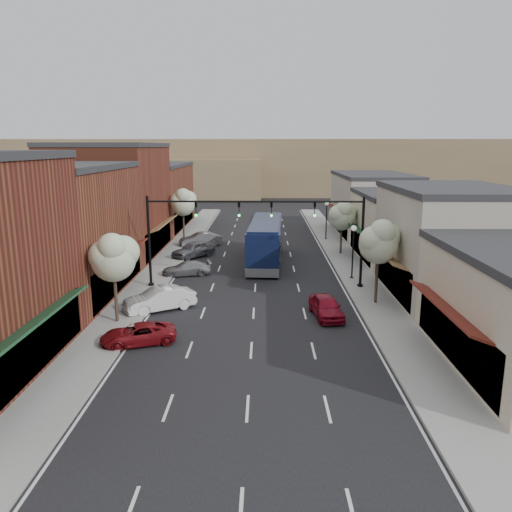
{
  "coord_description": "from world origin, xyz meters",
  "views": [
    {
      "loc": [
        0.66,
        -28.75,
        10.61
      ],
      "look_at": [
        0.04,
        9.27,
        2.2
      ],
      "focal_mm": 35.0,
      "sensor_mm": 36.0,
      "label": 1
    }
  ],
  "objects_px": {
    "tree_left_near": "(114,256)",
    "parked_car_e": "(201,239)",
    "parked_car_a": "(138,334)",
    "parked_car_c": "(187,268)",
    "lamp_post_near": "(353,243)",
    "tree_right_far": "(342,215)",
    "lamp_post_far": "(327,214)",
    "tree_right_near": "(380,241)",
    "red_hatchback": "(326,307)",
    "signal_mast_left": "(180,228)",
    "parked_car_b": "(160,299)",
    "coach_bus": "(266,241)",
    "parked_car_d": "(193,249)",
    "tree_left_far": "(183,202)",
    "signal_mast_right": "(331,228)"
  },
  "relations": [
    {
      "from": "signal_mast_left",
      "to": "lamp_post_near",
      "type": "bearing_deg",
      "value": 10.56
    },
    {
      "from": "parked_car_c",
      "to": "signal_mast_left",
      "type": "bearing_deg",
      "value": -11.57
    },
    {
      "from": "tree_right_far",
      "to": "parked_car_a",
      "type": "bearing_deg",
      "value": -122.13
    },
    {
      "from": "tree_right_near",
      "to": "lamp_post_near",
      "type": "height_order",
      "value": "tree_right_near"
    },
    {
      "from": "parked_car_e",
      "to": "parked_car_c",
      "type": "bearing_deg",
      "value": -19.74
    },
    {
      "from": "tree_left_near",
      "to": "parked_car_a",
      "type": "height_order",
      "value": "tree_left_near"
    },
    {
      "from": "tree_left_far",
      "to": "parked_car_d",
      "type": "xyz_separation_m",
      "value": [
        2.05,
        -7.38,
        -3.83
      ]
    },
    {
      "from": "lamp_post_near",
      "to": "parked_car_a",
      "type": "distance_m",
      "value": 19.75
    },
    {
      "from": "lamp_post_far",
      "to": "parked_car_e",
      "type": "xyz_separation_m",
      "value": [
        -14.0,
        -3.85,
        -2.27
      ]
    },
    {
      "from": "parked_car_c",
      "to": "red_hatchback",
      "type": "bearing_deg",
      "value": 30.9
    },
    {
      "from": "parked_car_a",
      "to": "parked_car_c",
      "type": "height_order",
      "value": "parked_car_c"
    },
    {
      "from": "tree_right_near",
      "to": "lamp_post_near",
      "type": "xyz_separation_m",
      "value": [
        -0.55,
        6.56,
        -1.45
      ]
    },
    {
      "from": "signal_mast_right",
      "to": "lamp_post_far",
      "type": "height_order",
      "value": "signal_mast_right"
    },
    {
      "from": "lamp_post_far",
      "to": "red_hatchback",
      "type": "bearing_deg",
      "value": -96.84
    },
    {
      "from": "tree_right_far",
      "to": "tree_left_near",
      "type": "height_order",
      "value": "tree_left_near"
    },
    {
      "from": "tree_left_near",
      "to": "coach_bus",
      "type": "distance_m",
      "value": 19.03
    },
    {
      "from": "parked_car_c",
      "to": "parked_car_e",
      "type": "height_order",
      "value": "parked_car_e"
    },
    {
      "from": "tree_left_near",
      "to": "parked_car_a",
      "type": "xyz_separation_m",
      "value": [
        2.05,
        -3.17,
        -3.66
      ]
    },
    {
      "from": "tree_left_near",
      "to": "lamp_post_near",
      "type": "distance_m",
      "value": 19.25
    },
    {
      "from": "lamp_post_near",
      "to": "parked_car_d",
      "type": "distance_m",
      "value": 16.31
    },
    {
      "from": "red_hatchback",
      "to": "parked_car_d",
      "type": "height_order",
      "value": "parked_car_d"
    },
    {
      "from": "tree_right_far",
      "to": "parked_car_e",
      "type": "relative_size",
      "value": 1.21
    },
    {
      "from": "tree_left_far",
      "to": "parked_car_a",
      "type": "distance_m",
      "value": 29.52
    },
    {
      "from": "parked_car_a",
      "to": "tree_right_near",
      "type": "bearing_deg",
      "value": 96.64
    },
    {
      "from": "parked_car_d",
      "to": "tree_left_far",
      "type": "bearing_deg",
      "value": 146.27
    },
    {
      "from": "tree_left_far",
      "to": "parked_car_c",
      "type": "bearing_deg",
      "value": -80.32
    },
    {
      "from": "tree_right_near",
      "to": "parked_car_a",
      "type": "height_order",
      "value": "tree_right_near"
    },
    {
      "from": "parked_car_b",
      "to": "parked_car_a",
      "type": "bearing_deg",
      "value": -31.81
    },
    {
      "from": "parked_car_d",
      "to": "parked_car_b",
      "type": "bearing_deg",
      "value": -49.27
    },
    {
      "from": "signal_mast_right",
      "to": "lamp_post_near",
      "type": "height_order",
      "value": "signal_mast_right"
    },
    {
      "from": "tree_right_far",
      "to": "parked_car_c",
      "type": "bearing_deg",
      "value": -149.5
    },
    {
      "from": "red_hatchback",
      "to": "parked_car_e",
      "type": "height_order",
      "value": "parked_car_e"
    },
    {
      "from": "signal_mast_left",
      "to": "tree_left_near",
      "type": "bearing_deg",
      "value": -108.1
    },
    {
      "from": "tree_right_far",
      "to": "coach_bus",
      "type": "bearing_deg",
      "value": -155.67
    },
    {
      "from": "tree_left_far",
      "to": "parked_car_e",
      "type": "bearing_deg",
      "value": -41.21
    },
    {
      "from": "signal_mast_left",
      "to": "tree_right_near",
      "type": "xyz_separation_m",
      "value": [
        13.97,
        -4.05,
        -0.17
      ]
    },
    {
      "from": "tree_left_far",
      "to": "parked_car_e",
      "type": "relative_size",
      "value": 1.37
    },
    {
      "from": "lamp_post_far",
      "to": "parked_car_c",
      "type": "relative_size",
      "value": 1.09
    },
    {
      "from": "tree_left_near",
      "to": "parked_car_e",
      "type": "xyz_separation_m",
      "value": [
        2.05,
        24.2,
        -3.48
      ]
    },
    {
      "from": "coach_bus",
      "to": "parked_car_d",
      "type": "distance_m",
      "value": 7.39
    },
    {
      "from": "tree_left_near",
      "to": "lamp_post_far",
      "type": "relative_size",
      "value": 1.28
    },
    {
      "from": "signal_mast_left",
      "to": "parked_car_b",
      "type": "bearing_deg",
      "value": -96.04
    },
    {
      "from": "red_hatchback",
      "to": "tree_left_near",
      "type": "bearing_deg",
      "value": 178.4
    },
    {
      "from": "red_hatchback",
      "to": "parked_car_c",
      "type": "xyz_separation_m",
      "value": [
        -10.41,
        10.25,
        -0.1
      ]
    },
    {
      "from": "tree_right_near",
      "to": "red_hatchback",
      "type": "bearing_deg",
      "value": -145.32
    },
    {
      "from": "signal_mast_left",
      "to": "lamp_post_near",
      "type": "xyz_separation_m",
      "value": [
        13.42,
        2.5,
        -1.62
      ]
    },
    {
      "from": "signal_mast_left",
      "to": "parked_car_b",
      "type": "relative_size",
      "value": 1.76
    },
    {
      "from": "tree_left_near",
      "to": "parked_car_c",
      "type": "height_order",
      "value": "tree_left_near"
    },
    {
      "from": "lamp_post_far",
      "to": "tree_right_near",
      "type": "bearing_deg",
      "value": -88.7
    },
    {
      "from": "signal_mast_left",
      "to": "lamp_post_far",
      "type": "distance_m",
      "value": 24.14
    }
  ]
}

